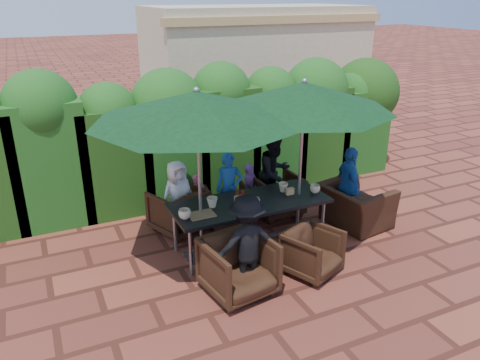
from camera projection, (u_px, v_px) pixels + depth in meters
name	position (u px, v px, depth m)	size (l,w,h in m)	color
ground	(252.00, 251.00, 6.88)	(80.00, 80.00, 0.00)	brown
dining_table	(250.00, 206.00, 6.74)	(2.27, 0.90, 0.75)	black
umbrella_left	(197.00, 106.00, 5.83)	(2.75, 2.75, 2.46)	gray
umbrella_right	(304.00, 96.00, 6.41)	(2.53, 2.53, 2.46)	gray
chair_far_left	(178.00, 208.00, 7.35)	(0.74, 0.70, 0.77)	black
chair_far_mid	(228.00, 204.00, 7.58)	(0.67, 0.63, 0.69)	black
chair_far_right	(277.00, 193.00, 7.91)	(0.74, 0.69, 0.76)	black
chair_near_left	(239.00, 264.00, 5.79)	(0.79, 0.74, 0.82)	black
chair_near_right	(312.00, 250.00, 6.24)	(0.67, 0.62, 0.69)	black
chair_end_right	(356.00, 199.00, 7.51)	(1.03, 0.67, 0.90)	black
adult_far_left	(178.00, 196.00, 7.30)	(0.57, 0.34, 1.16)	white
adult_far_mid	(229.00, 189.00, 7.52)	(0.43, 0.35, 1.20)	#1F58A8
adult_far_right	(275.00, 173.00, 7.89)	(0.67, 0.41, 1.40)	black
adult_near_left	(247.00, 243.00, 5.80)	(0.82, 0.38, 1.29)	black
adult_end_right	(348.00, 186.00, 7.53)	(0.76, 0.38, 1.29)	#1F58A8
child_left	(198.00, 199.00, 7.63)	(0.29, 0.24, 0.82)	#EE548E
child_right	(250.00, 190.00, 7.87)	(0.33, 0.27, 0.90)	#9850AD
pedestrian_a	(229.00, 122.00, 10.74)	(1.44, 0.51, 1.54)	green
pedestrian_b	(273.00, 112.00, 11.37)	(0.79, 0.48, 1.65)	#EE548E
pedestrian_c	(306.00, 114.00, 11.49)	(0.98, 0.45, 1.53)	gray
cup_a	(185.00, 214.00, 6.17)	(0.17, 0.17, 0.13)	beige
cup_b	(212.00, 202.00, 6.51)	(0.15, 0.15, 0.15)	beige
cup_c	(255.00, 202.00, 6.55)	(0.15, 0.15, 0.12)	beige
cup_d	(283.00, 187.00, 7.02)	(0.15, 0.15, 0.14)	beige
cup_e	(315.00, 189.00, 6.98)	(0.16, 0.16, 0.12)	beige
ketchup_bottle	(243.00, 196.00, 6.66)	(0.04, 0.04, 0.17)	#B20C0A
sauce_bottle	(237.00, 194.00, 6.73)	(0.04, 0.04, 0.17)	#4C230C
serving_tray	(202.00, 215.00, 6.29)	(0.35, 0.25, 0.02)	olive
number_block_left	(239.00, 199.00, 6.66)	(0.12, 0.06, 0.10)	tan
number_block_right	(290.00, 191.00, 6.92)	(0.12, 0.06, 0.10)	tan
hedge_wall	(184.00, 126.00, 8.25)	(9.10, 1.60, 2.49)	#193D10
building	(255.00, 64.00, 13.54)	(6.20, 3.08, 3.20)	beige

